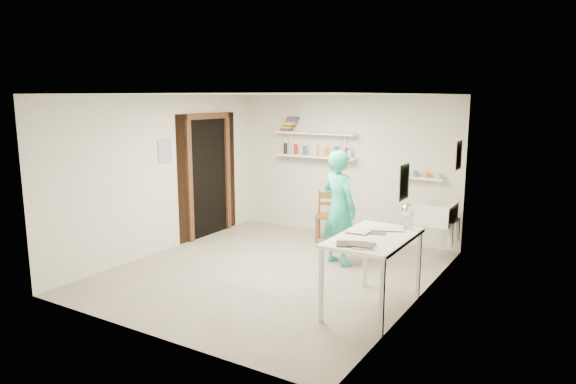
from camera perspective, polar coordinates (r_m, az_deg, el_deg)
The scene contains 27 objects.
floor at distance 7.15m, azimuth -1.69°, elevation -8.89°, with size 4.00×4.50×0.02m, color slate.
ceiling at distance 6.74m, azimuth -1.80°, elevation 10.89°, with size 4.00×4.50×0.02m, color silver.
wall_back at distance 8.80m, azimuth 6.31°, elevation 2.86°, with size 4.00×0.02×2.40m, color silver.
wall_front at distance 5.14m, azimuth -15.62°, elevation -3.01°, with size 4.00×0.02×2.40m, color silver.
wall_left at distance 8.10m, azimuth -13.75°, elevation 1.95°, with size 0.02×4.50×2.40m, color silver.
wall_right at distance 6.01m, azimuth 14.56°, elevation -1.02°, with size 0.02×4.50×2.40m, color silver.
doorway_recess at distance 8.88m, azimuth -8.83°, elevation 1.57°, with size 0.02×0.90×2.00m, color black.
corridor_box at distance 9.34m, azimuth -12.18°, elevation 2.21°, with size 1.40×1.50×2.10m, color brown.
door_lintel at distance 8.77m, azimuth -8.92°, elevation 8.35°, with size 0.06×1.05×0.10m, color brown.
door_jamb_near at distance 8.50m, azimuth -10.89°, elevation 1.09°, with size 0.06×0.10×2.00m, color brown.
door_jamb_far at distance 9.25m, azimuth -6.74°, elevation 1.98°, with size 0.06×0.10×2.00m, color brown.
shelf_lower at distance 8.89m, azimuth 3.05°, elevation 3.96°, with size 1.50×0.22×0.03m, color white.
shelf_upper at distance 8.85m, azimuth 3.07°, elevation 6.53°, with size 1.50×0.22×0.03m, color white.
ledge_shelf at distance 8.26m, azimuth 14.55°, elevation 1.51°, with size 0.70×0.14×0.03m, color white.
poster_left at distance 8.08m, azimuth -13.50°, elevation 4.45°, with size 0.01×0.28×0.36m, color #334C7F.
poster_right_a at distance 7.68m, azimuth 18.45°, elevation 3.89°, with size 0.01×0.34×0.42m, color #995933.
poster_right_b at distance 5.44m, azimuth 12.80°, elevation 1.09°, with size 0.01×0.30×0.38m, color #3F724C.
belfast_sink at distance 7.78m, azimuth 16.21°, elevation -2.26°, with size 0.48×0.60×0.30m, color white.
man at distance 7.29m, azimuth 5.70°, elevation -1.77°, with size 0.60×0.39×1.64m, color #23B29E.
wall_clock at distance 7.46m, azimuth 5.88°, elevation 0.64°, with size 0.29×0.29×0.04m, color beige.
wooden_chair at distance 8.49m, azimuth 4.47°, elevation -2.71°, with size 0.40×0.38×0.85m, color brown.
work_table at distance 5.91m, azimuth 9.41°, elevation -8.83°, with size 0.76×1.27×0.85m, color white.
desk_lamp at distance 6.12m, azimuth 13.20°, elevation -2.00°, with size 0.16×0.16×0.16m, color silver.
spray_cans at distance 8.88m, azimuth 3.05°, elevation 4.60°, with size 1.26×0.06×0.17m.
book_stack at distance 9.10m, azimuth 0.17°, elevation 7.55°, with size 0.34×0.14×0.25m.
ledge_pots at distance 8.25m, azimuth 14.57°, elevation 1.92°, with size 0.48×0.07×0.09m.
papers at distance 5.78m, azimuth 9.54°, elevation -4.73°, with size 0.30×0.22×0.03m.
Camera 1 is at (3.68, -5.65, 2.37)m, focal length 32.00 mm.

